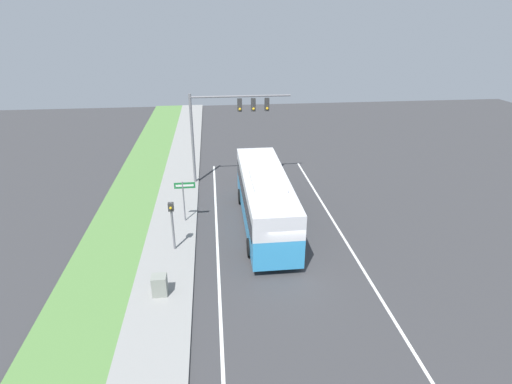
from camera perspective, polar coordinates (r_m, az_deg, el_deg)
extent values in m
plane|color=#38383A|center=(20.73, 4.76, -10.32)|extent=(80.00, 80.00, 0.00)
cube|color=gray|center=(20.56, -12.79, -11.05)|extent=(2.80, 80.00, 0.12)
cube|color=#568442|center=(21.21, -21.56, -11.13)|extent=(3.60, 80.00, 0.10)
cube|color=silver|center=(20.42, -5.39, -10.94)|extent=(0.14, 30.00, 0.01)
cube|color=silver|center=(21.65, 14.29, -9.44)|extent=(0.14, 30.00, 0.01)
cube|color=#3393D1|center=(23.75, 1.24, -2.31)|extent=(2.51, 10.50, 1.57)
cube|color=silver|center=(23.15, 1.28, 0.87)|extent=(2.51, 10.50, 1.29)
cube|color=black|center=(23.33, 1.27, -0.13)|extent=(2.55, 9.66, 0.97)
cube|color=silver|center=(22.14, 1.56, 1.90)|extent=(1.76, 3.67, 0.24)
cylinder|color=black|center=(26.84, -2.23, -0.62)|extent=(0.28, 1.00, 1.00)
cylinder|color=black|center=(27.10, 2.86, -0.38)|extent=(0.28, 1.00, 1.00)
cylinder|color=black|center=(21.11, -0.88, -7.93)|extent=(0.28, 1.00, 1.00)
cylinder|color=black|center=(21.44, 5.60, -7.51)|extent=(0.28, 1.00, 1.00)
cylinder|color=slate|center=(29.53, -9.05, 7.30)|extent=(0.20, 0.20, 6.69)
cylinder|color=slate|center=(28.85, -2.19, 13.51)|extent=(7.11, 0.14, 0.14)
cube|color=#2D2D2D|center=(28.96, -2.35, 12.30)|extent=(0.32, 0.28, 0.90)
sphere|color=yellow|center=(28.84, -2.32, 11.75)|extent=(0.18, 0.18, 0.18)
cube|color=#2D2D2D|center=(29.05, -0.39, 12.35)|extent=(0.32, 0.28, 0.90)
sphere|color=yellow|center=(28.92, -0.35, 11.80)|extent=(0.18, 0.18, 0.18)
cube|color=#2D2D2D|center=(29.16, 1.57, 12.39)|extent=(0.32, 0.28, 0.90)
sphere|color=yellow|center=(29.04, 1.61, 11.84)|extent=(0.18, 0.18, 0.18)
cylinder|color=slate|center=(21.52, -11.79, -4.97)|extent=(0.12, 0.12, 2.85)
cube|color=#2D2D2D|center=(20.97, -12.07, -2.08)|extent=(0.28, 0.24, 0.44)
sphere|color=yellow|center=(20.84, -12.10, -2.26)|extent=(0.14, 0.14, 0.14)
cylinder|color=slate|center=(24.38, -10.26, -1.48)|extent=(0.08, 0.08, 2.68)
cube|color=#196B33|center=(23.93, -10.15, 0.93)|extent=(1.24, 0.03, 0.37)
cube|color=white|center=(23.91, -10.16, 0.91)|extent=(1.05, 0.01, 0.13)
cube|color=gray|center=(18.81, -13.60, -12.80)|extent=(0.66, 0.59, 0.96)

